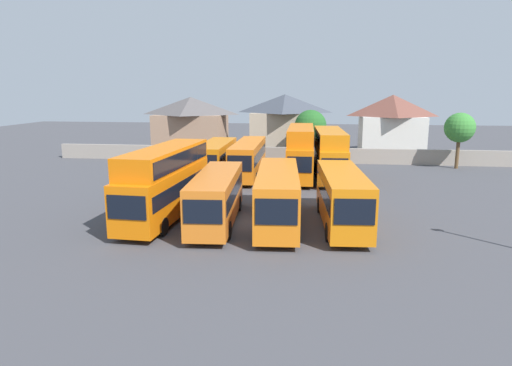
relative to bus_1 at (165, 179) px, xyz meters
name	(u,v)px	position (x,y,z in m)	size (l,w,h in m)	color
ground	(274,173)	(5.85, 17.53, -2.73)	(140.00, 140.00, 0.00)	#424247
depot_boundary_wall	(280,155)	(5.85, 25.19, -1.83)	(56.00, 0.50, 1.80)	gray
bus_1	(165,179)	(0.00, 0.00, 0.00)	(3.20, 11.58, 4.84)	orange
bus_2	(217,195)	(3.69, -0.86, -0.83)	(3.12, 10.39, 3.32)	orange
bus_3	(278,194)	(7.64, -0.34, -0.72)	(3.31, 11.35, 3.52)	orange
bus_4	(342,196)	(11.77, -0.35, -0.73)	(3.15, 10.27, 3.52)	orange
bus_5	(216,157)	(0.17, 15.15, -0.77)	(2.84, 10.59, 3.44)	orange
bus_6	(248,157)	(3.38, 15.56, -0.74)	(2.70, 12.00, 3.49)	orange
bus_7	(301,150)	(8.63, 15.26, 0.12)	(2.65, 11.03, 5.07)	orange
bus_8	(330,151)	(11.45, 15.59, -0.04)	(3.14, 11.27, 4.77)	orange
house_terrace_left	(191,123)	(-7.56, 34.09, 1.15)	(9.94, 7.65, 7.61)	#9E7A60
house_terrace_centre	(285,123)	(5.80, 34.46, 1.34)	(9.36, 7.87, 7.98)	tan
house_terrace_right	(392,124)	(20.35, 34.65, 1.33)	(8.69, 6.62, 7.95)	silver
tree_left_of_lot	(310,126)	(9.43, 27.69, 1.45)	(3.95, 3.95, 6.19)	brown
tree_behind_wall	(460,128)	(25.73, 23.19, 1.76)	(3.27, 3.27, 6.17)	brown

